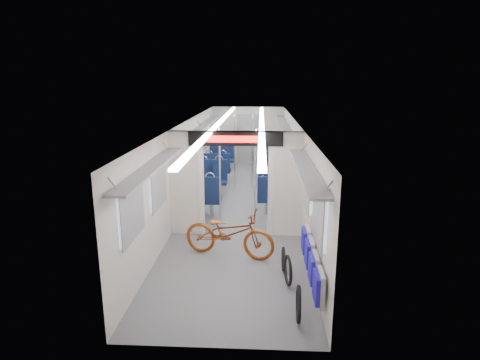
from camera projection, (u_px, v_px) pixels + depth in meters
The scene contains 14 objects.
carriage at pixel (240, 154), 10.35m from camera, with size 12.00×12.02×2.31m.
bicycle at pixel (229, 233), 7.76m from camera, with size 0.63×1.82×0.96m, color brown.
flip_bench at pixel (311, 261), 6.32m from camera, with size 0.12×2.07×0.48m.
bike_hoop_a at pixel (298, 306), 5.68m from camera, with size 0.54×0.54×0.05m, color black.
bike_hoop_b at pixel (288, 272), 6.70m from camera, with size 0.53×0.53×0.05m, color black.
bike_hoop_c at pixel (283, 260), 7.21m from camera, with size 0.45×0.45×0.05m, color black.
seat_bay_near_left at pixel (207, 184), 10.99m from camera, with size 0.96×2.30×1.17m.
seat_bay_near_right at pixel (275, 184), 11.05m from camera, with size 0.94×2.23×1.15m.
seat_bay_far_left at pixel (219, 161), 14.23m from camera, with size 0.93×2.19×1.14m.
seat_bay_far_right at pixel (272, 162), 14.03m from camera, with size 0.95×2.28×1.16m.
stanchion_near_left at pixel (220, 177), 9.33m from camera, with size 0.04×0.04×2.30m, color silver.
stanchion_near_right at pixel (255, 179), 9.14m from camera, with size 0.04×0.04×2.30m, color silver.
stanchion_far_left at pixel (235, 152), 12.66m from camera, with size 0.04×0.04×2.30m, color silver.
stanchion_far_right at pixel (252, 152), 12.54m from camera, with size 0.04×0.04×2.30m, color silver.
Camera 1 is at (0.53, -10.46, 3.36)m, focal length 30.00 mm.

